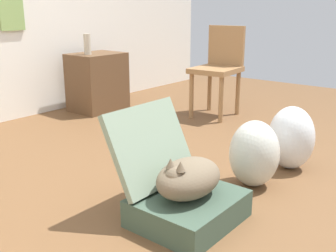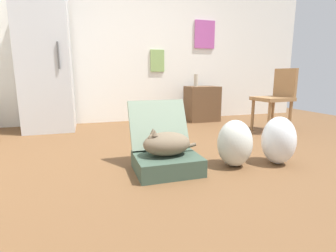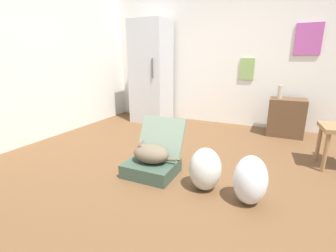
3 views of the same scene
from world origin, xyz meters
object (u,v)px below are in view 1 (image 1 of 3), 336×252
Objects in this scene: suitcase_base at (188,208)px; plastic_bag_white at (254,154)px; chair at (219,66)px; plastic_bag_clear at (291,138)px; side_table at (97,82)px; cat at (188,178)px; vase_tall at (87,44)px.

plastic_bag_white reaches higher than suitcase_base.
plastic_bag_white is 1.76m from chair.
side_table reaches higher than plastic_bag_clear.
cat is 1.05m from plastic_bag_clear.
vase_tall is at bearing 86.09° from plastic_bag_clear.
suitcase_base is at bearing -118.97° from vase_tall.
side_table is (0.71, 2.23, 0.09)m from plastic_bag_white.
side_table reaches higher than cat.
plastic_bag_clear is 0.72× the size of side_table.
plastic_bag_clear is (0.42, -0.06, 0.01)m from plastic_bag_white.
plastic_bag_white is at bearing -104.58° from vase_tall.
chair reaches higher than plastic_bag_clear.
vase_tall is 1.35m from chair.
side_table is at bearing 58.56° from cat.
suitcase_base is 2.53m from vase_tall.
suitcase_base is 2.56m from side_table.
chair is (0.92, 1.17, 0.28)m from plastic_bag_clear.
plastic_bag_clear is 0.49× the size of chair.
suitcase_base is 0.63m from plastic_bag_white.
side_table reaches higher than suitcase_base.
chair is at bearing 28.35° from suitcase_base.
cat is at bearing -119.09° from vase_tall.
chair is (0.77, -1.09, -0.21)m from vase_tall.
chair reaches higher than suitcase_base.
plastic_bag_white is 0.42m from plastic_bag_clear.
plastic_bag_clear reaches higher than plastic_bag_white.
cat is 1.10× the size of plastic_bag_clear.
plastic_bag_clear is 2.31m from side_table.
plastic_bag_clear is at bearing -8.37° from plastic_bag_white.
side_table is at bearing 82.77° from plastic_bag_clear.
suitcase_base is at bearing -121.32° from side_table.
cat is 2.32× the size of vase_tall.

